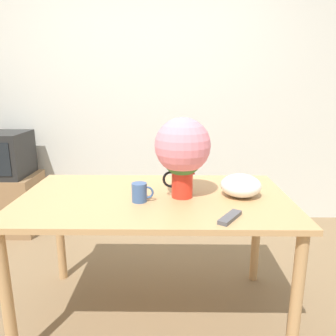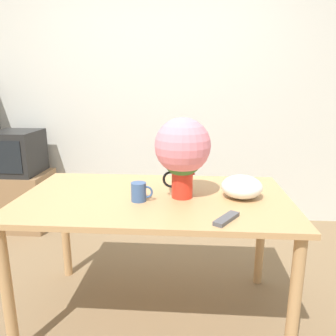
{
  "view_description": "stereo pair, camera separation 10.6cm",
  "coord_description": "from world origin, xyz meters",
  "px_view_note": "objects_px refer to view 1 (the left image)",
  "views": [
    {
      "loc": [
        0.25,
        -1.71,
        1.42
      ],
      "look_at": [
        0.22,
        0.08,
        0.96
      ],
      "focal_mm": 35.0,
      "sensor_mm": 36.0,
      "label": 1
    },
    {
      "loc": [
        0.35,
        -1.7,
        1.42
      ],
      "look_at": [
        0.22,
        0.08,
        0.96
      ],
      "focal_mm": 35.0,
      "sensor_mm": 36.0,
      "label": 2
    }
  ],
  "objects_px": {
    "flower_vase": "(183,151)",
    "coffee_mug": "(140,192)",
    "white_bowl": "(241,185)",
    "tv_set": "(4,154)"
  },
  "relations": [
    {
      "from": "flower_vase",
      "to": "coffee_mug",
      "type": "bearing_deg",
      "value": -162.01
    },
    {
      "from": "coffee_mug",
      "to": "white_bowl",
      "type": "relative_size",
      "value": 0.52
    },
    {
      "from": "flower_vase",
      "to": "white_bowl",
      "type": "relative_size",
      "value": 1.97
    },
    {
      "from": "white_bowl",
      "to": "tv_set",
      "type": "xyz_separation_m",
      "value": [
        -1.99,
        1.22,
        -0.08
      ]
    },
    {
      "from": "flower_vase",
      "to": "tv_set",
      "type": "distance_m",
      "value": 2.09
    },
    {
      "from": "white_bowl",
      "to": "flower_vase",
      "type": "bearing_deg",
      "value": -177.17
    },
    {
      "from": "tv_set",
      "to": "flower_vase",
      "type": "bearing_deg",
      "value": -36.85
    },
    {
      "from": "flower_vase",
      "to": "white_bowl",
      "type": "distance_m",
      "value": 0.4
    },
    {
      "from": "coffee_mug",
      "to": "white_bowl",
      "type": "xyz_separation_m",
      "value": [
        0.57,
        0.09,
        0.01
      ]
    },
    {
      "from": "flower_vase",
      "to": "coffee_mug",
      "type": "height_order",
      "value": "flower_vase"
    }
  ]
}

